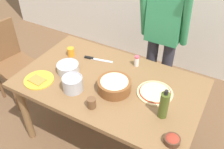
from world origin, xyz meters
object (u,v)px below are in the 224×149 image
Objects in this scene: dining_table at (109,90)px; pizza_raw_on_board at (155,93)px; person_cook at (163,32)px; salt_shaker at (137,61)px; olive_oil_bottle at (164,105)px; popcorn_bowl at (114,85)px; chef_knife at (95,59)px; plate_with_slice at (39,80)px; steel_pot at (73,84)px; mixing_bowl_steel at (68,68)px; small_sauce_bowl at (172,140)px; cup_small_brown at (91,103)px; cup_orange at (71,52)px; chair_wooden_left at (10,59)px.

dining_table is 0.42m from pizza_raw_on_board.
salt_shaker is (-0.09, -0.42, -0.13)m from person_cook.
popcorn_bowl is at bearing 170.81° from olive_oil_bottle.
pizza_raw_on_board reaches higher than chef_knife.
plate_with_slice is 1.50× the size of steel_pot.
popcorn_bowl reaches higher than pizza_raw_on_board.
dining_table is at bearing 141.93° from popcorn_bowl.
chef_knife is (-0.40, -0.11, -0.05)m from salt_shaker.
popcorn_bowl is at bearing -92.28° from salt_shaker.
person_cook is 0.96m from olive_oil_bottle.
salt_shaker is (0.51, 0.39, 0.01)m from mixing_bowl_steel.
small_sauce_bowl is (1.09, -0.29, -0.01)m from mixing_bowl_steel.
mixing_bowl_steel is 2.35× the size of cup_small_brown.
cup_small_brown is at bearing -41.27° from cup_orange.
small_sauce_bowl is 1.29× the size of cup_orange.
steel_pot reaches higher than dining_table.
plate_with_slice is at bearing 177.62° from small_sauce_bowl.
small_sauce_bowl is (0.48, -1.09, -0.15)m from person_cook.
popcorn_bowl is (-0.11, -0.83, -0.12)m from person_cook.
plate_with_slice is at bearing -172.51° from olive_oil_bottle.
chair_wooden_left is 4.75× the size of mixing_bowl_steel.
cup_orange is 0.66m from salt_shaker.
plate_with_slice is at bearing -22.07° from chair_wooden_left.
plate_with_slice is 2.36× the size of small_sauce_bowl.
chair_wooden_left reaches higher than pizza_raw_on_board.
cup_orange is at bearing -167.20° from chef_knife.
person_cook reaches higher than pizza_raw_on_board.
person_cook is at bearing 67.20° from steel_pot.
mixing_bowl_steel is at bearing -111.91° from chef_knife.
plate_with_slice is at bearing -136.56° from salt_shaker.
cup_orange is (-0.74, -0.58, -0.14)m from person_cook.
pizza_raw_on_board is 0.95m from cup_orange.
mixing_bowl_steel is at bearing 177.95° from popcorn_bowl.
plate_with_slice reaches higher than dining_table.
chair_wooden_left is 0.84m from cup_orange.
dining_table is 8.00× the size of mixing_bowl_steel.
small_sauce_bowl is at bearing -24.34° from popcorn_bowl.
cup_small_brown is at bearing -160.45° from olive_oil_bottle.
steel_pot is 1.64× the size of salt_shaker.
plate_with_slice is at bearing -170.64° from steel_pot.
pizza_raw_on_board is 1.73× the size of steel_pot.
cup_small_brown is (-0.65, 0.01, 0.01)m from small_sauce_bowl.
chair_wooden_left is (-1.32, 0.02, -0.13)m from dining_table.
chef_knife is at bearing 141.99° from dining_table.
olive_oil_bottle is 3.01× the size of cup_small_brown.
pizza_raw_on_board is 0.34m from popcorn_bowl.
steel_pot is at bearing -173.34° from olive_oil_bottle.
olive_oil_bottle is (1.09, 0.14, 0.11)m from plate_with_slice.
salt_shaker is 0.41m from chef_knife.
cup_small_brown is (0.43, -0.27, 0.00)m from mixing_bowl_steel.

